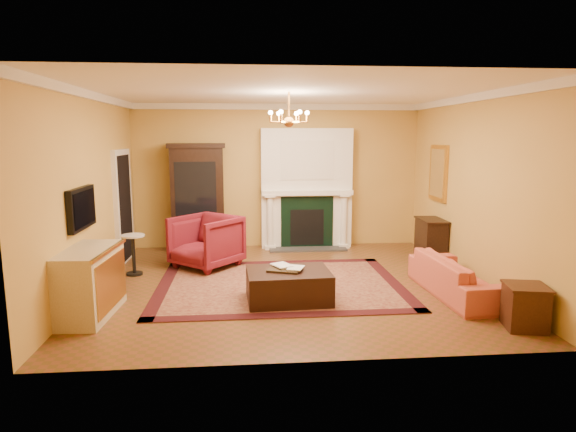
{
  "coord_description": "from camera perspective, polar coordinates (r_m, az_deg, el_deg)",
  "views": [
    {
      "loc": [
        -0.66,
        -7.43,
        2.34
      ],
      "look_at": [
        0.01,
        0.3,
        1.05
      ],
      "focal_mm": 30.0,
      "sensor_mm": 36.0,
      "label": 1
    }
  ],
  "objects": [
    {
      "name": "fireplace",
      "position": [
        10.15,
        2.19,
        2.96
      ],
      "size": [
        1.9,
        0.7,
        2.5
      ],
      "color": "white",
      "rests_on": "wall_back"
    },
    {
      "name": "end_table",
      "position": [
        6.66,
        26.29,
        -9.75
      ],
      "size": [
        0.53,
        0.53,
        0.52
      ],
      "primitive_type": "cube",
      "rotation": [
        0.0,
        0.0,
        -0.21
      ],
      "color": "#371C0F",
      "rests_on": "floor"
    },
    {
      "name": "book_b",
      "position": [
        6.85,
        0.07,
        -5.07
      ],
      "size": [
        0.2,
        0.09,
        0.28
      ],
      "primitive_type": "imported",
      "rotation": [
        0.0,
        0.0,
        -0.36
      ],
      "color": "gray",
      "rests_on": "ottoman_tray"
    },
    {
      "name": "crown_molding",
      "position": [
        8.43,
        -0.49,
        13.53
      ],
      "size": [
        6.0,
        5.5,
        0.12
      ],
      "color": "white",
      "rests_on": "ceiling"
    },
    {
      "name": "ceiling",
      "position": [
        7.49,
        0.11,
        14.59
      ],
      "size": [
        6.0,
        5.5,
        0.02
      ],
      "primitive_type": "cube",
      "color": "white",
      "rests_on": "wall_back"
    },
    {
      "name": "console_table",
      "position": [
        9.43,
        16.55,
        -2.87
      ],
      "size": [
        0.42,
        0.71,
        0.78
      ],
      "primitive_type": "cube",
      "rotation": [
        0.0,
        0.0,
        -0.03
      ],
      "color": "black",
      "rests_on": "floor"
    },
    {
      "name": "ottoman_tray",
      "position": [
        6.88,
        -0.38,
        -6.35
      ],
      "size": [
        0.54,
        0.48,
        0.03
      ],
      "primitive_type": "cube",
      "rotation": [
        0.0,
        0.0,
        -0.35
      ],
      "color": "black",
      "rests_on": "leather_ottoman"
    },
    {
      "name": "topiary_left",
      "position": [
        10.01,
        -2.2,
        4.31
      ],
      "size": [
        0.15,
        0.15,
        0.39
      ],
      "color": "gray",
      "rests_on": "fireplace"
    },
    {
      "name": "wall_right",
      "position": [
        8.33,
        21.23,
        3.02
      ],
      "size": [
        0.02,
        5.5,
        3.0
      ],
      "primitive_type": "cube",
      "color": "gold",
      "rests_on": "floor"
    },
    {
      "name": "book_a",
      "position": [
        6.88,
        -1.53,
        -4.91
      ],
      "size": [
        0.22,
        0.13,
        0.31
      ],
      "primitive_type": "imported",
      "rotation": [
        0.0,
        0.0,
        0.49
      ],
      "color": "gray",
      "rests_on": "ottoman_tray"
    },
    {
      "name": "floor",
      "position": [
        7.82,
        0.1,
        -8.03
      ],
      "size": [
        6.0,
        5.5,
        0.02
      ],
      "primitive_type": "cube",
      "color": "brown",
      "rests_on": "ground"
    },
    {
      "name": "tv_panel",
      "position": [
        7.27,
        -23.25,
        0.86
      ],
      "size": [
        0.09,
        0.95,
        0.58
      ],
      "color": "black",
      "rests_on": "wall_left"
    },
    {
      "name": "topiary_right",
      "position": [
        10.18,
        5.99,
        4.52
      ],
      "size": [
        0.17,
        0.17,
        0.44
      ],
      "color": "gray",
      "rests_on": "fireplace"
    },
    {
      "name": "pedestal_table",
      "position": [
        8.58,
        -17.85,
        -4.05
      ],
      "size": [
        0.39,
        0.39,
        0.7
      ],
      "color": "black",
      "rests_on": "floor"
    },
    {
      "name": "coral_sofa",
      "position": [
        7.59,
        19.5,
        -6.05
      ],
      "size": [
        0.66,
        1.97,
        0.76
      ],
      "primitive_type": "imported",
      "rotation": [
        0.0,
        0.0,
        1.62
      ],
      "color": "#C1433D",
      "rests_on": "floor"
    },
    {
      "name": "china_cabinet",
      "position": [
        10.05,
        -10.72,
        1.92
      ],
      "size": [
        1.1,
        0.61,
        2.1
      ],
      "primitive_type": "cube",
      "rotation": [
        0.0,
        0.0,
        0.13
      ],
      "color": "black",
      "rests_on": "floor"
    },
    {
      "name": "wall_back",
      "position": [
        10.25,
        -1.27,
        4.74
      ],
      "size": [
        6.0,
        0.02,
        3.0
      ],
      "primitive_type": "cube",
      "color": "gold",
      "rests_on": "floor"
    },
    {
      "name": "gilt_mirror",
      "position": [
        9.57,
        17.37,
        4.89
      ],
      "size": [
        0.06,
        0.76,
        1.05
      ],
      "color": "gold",
      "rests_on": "wall_right"
    },
    {
      "name": "chandelier",
      "position": [
        7.46,
        0.11,
        11.51
      ],
      "size": [
        0.63,
        0.55,
        0.53
      ],
      "color": "#BB7C33",
      "rests_on": "ceiling"
    },
    {
      "name": "oriental_rug",
      "position": [
        7.73,
        -0.95,
        -8.12
      ],
      "size": [
        3.86,
        2.9,
        0.02
      ],
      "primitive_type": "cube",
      "rotation": [
        0.0,
        0.0,
        0.0
      ],
      "color": "#430E0E",
      "rests_on": "floor"
    },
    {
      "name": "wall_front",
      "position": [
        4.79,
        3.04,
        -0.64
      ],
      "size": [
        6.0,
        0.02,
        3.0
      ],
      "primitive_type": "cube",
      "color": "gold",
      "rests_on": "floor"
    },
    {
      "name": "doorway",
      "position": [
        9.5,
        -18.9,
        1.11
      ],
      "size": [
        0.08,
        1.05,
        2.1
      ],
      "color": "silver",
      "rests_on": "wall_left"
    },
    {
      "name": "commode",
      "position": [
        6.84,
        -22.55,
        -7.32
      ],
      "size": [
        0.64,
        1.24,
        0.9
      ],
      "primitive_type": "cube",
      "rotation": [
        0.0,
        0.0,
        -0.06
      ],
      "color": "#C7B192",
      "rests_on": "floor"
    },
    {
      "name": "leather_ottoman",
      "position": [
        6.93,
        0.06,
        -8.24
      ],
      "size": [
        1.21,
        0.91,
        0.43
      ],
      "primitive_type": "cube",
      "rotation": [
        0.0,
        0.0,
        0.05
      ],
      "color": "black",
      "rests_on": "oriental_rug"
    },
    {
      "name": "wall_left",
      "position": [
        7.84,
        -22.41,
        2.59
      ],
      "size": [
        0.02,
        5.5,
        3.0
      ],
      "primitive_type": "cube",
      "color": "gold",
      "rests_on": "floor"
    },
    {
      "name": "wingback_armchair",
      "position": [
        8.75,
        -9.68,
        -2.7
      ],
      "size": [
        1.38,
        1.37,
        1.04
      ],
      "primitive_type": "imported",
      "rotation": [
        0.0,
        0.0,
        -0.71
      ],
      "color": "maroon",
      "rests_on": "floor"
    }
  ]
}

